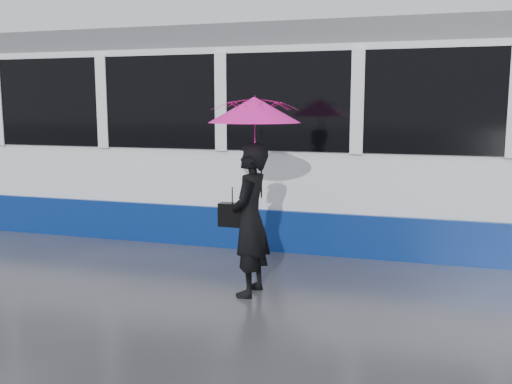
% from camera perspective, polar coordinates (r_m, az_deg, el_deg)
% --- Properties ---
extents(ground, '(90.00, 90.00, 0.00)m').
position_cam_1_polar(ground, '(7.23, 3.91, -8.72)').
color(ground, '#2B2B30').
rests_on(ground, ground).
extents(rails, '(34.00, 1.51, 0.02)m').
position_cam_1_polar(rails, '(9.59, 7.33, -4.31)').
color(rails, '#3F3D38').
rests_on(rails, ground).
extents(tram, '(26.00, 2.56, 3.35)m').
position_cam_1_polar(tram, '(9.25, 14.05, 5.22)').
color(tram, white).
rests_on(tram, ground).
extents(woman, '(0.43, 0.65, 1.74)m').
position_cam_1_polar(woman, '(6.47, -0.59, -2.80)').
color(woman, black).
rests_on(woman, ground).
extents(umbrella, '(1.05, 1.05, 1.18)m').
position_cam_1_polar(umbrella, '(6.33, -0.17, 6.43)').
color(umbrella, '#FF159F').
rests_on(umbrella, ground).
extents(handbag, '(0.31, 0.14, 0.45)m').
position_cam_1_polar(handbag, '(6.55, -2.38, -2.29)').
color(handbag, black).
rests_on(handbag, ground).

